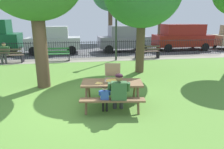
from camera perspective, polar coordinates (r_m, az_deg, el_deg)
ground at (r=8.31m, az=-10.38°, el=-3.14°), size 28.00×11.61×0.02m
cobblestone_walkway at (r=13.24m, az=-10.01°, el=3.98°), size 28.00×1.40×0.01m
street_asphalt at (r=17.55m, az=-9.86°, el=6.84°), size 28.00×7.36×0.01m
picnic_table_foreground at (r=6.17m, az=-0.01°, el=-3.62°), size 1.99×1.72×0.79m
pizza_box_open at (r=6.23m, az=0.14°, el=-0.80°), size 0.57×0.65×0.52m
pizza_slice_on_table at (r=5.99m, az=-3.59°, el=-2.44°), size 0.23×0.27×0.02m
adult_at_table at (r=5.68m, az=1.89°, el=-4.71°), size 0.63×0.63×1.19m
child_at_table at (r=5.70m, az=-2.04°, el=-6.22°), size 0.34×0.34×0.84m
iron_fence_streetside at (r=13.83m, az=-10.09°, el=6.89°), size 21.45×0.03×1.12m
park_bench_left at (r=13.68m, az=-26.77°, el=4.69°), size 1.62×0.57×0.85m
park_bench_center at (r=13.10m, az=-15.24°, el=5.41°), size 1.60×0.46×0.85m
park_bench_right at (r=13.75m, az=9.83°, el=6.20°), size 1.62×0.53×0.85m
person_on_park_bench at (r=13.73m, az=-27.79°, el=5.63°), size 0.62×0.61×1.19m
lamp_post_walkway at (r=12.71m, az=1.17°, el=14.90°), size 0.28×0.28×4.02m
parked_car_center at (r=16.00m, az=-15.99°, el=9.30°), size 3.91×1.85×1.98m
parked_car_right at (r=16.25m, az=3.24°, el=9.96°), size 3.98×2.00×1.98m
parked_car_far_right at (r=17.93m, az=18.97°, el=9.97°), size 4.62×1.98×2.08m
far_tree_midleft at (r=23.08m, az=-20.70°, el=18.94°), size 3.25×3.25×5.81m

